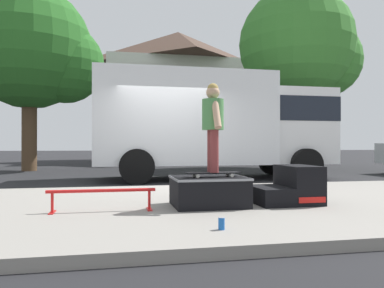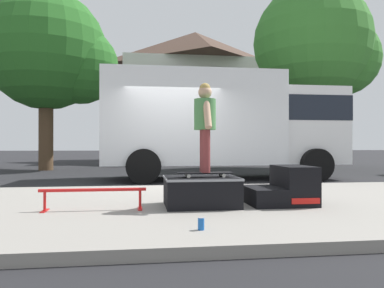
{
  "view_description": "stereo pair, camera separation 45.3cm",
  "coord_description": "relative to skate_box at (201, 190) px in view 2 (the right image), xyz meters",
  "views": [
    {
      "loc": [
        -1.29,
        -8.56,
        0.98
      ],
      "look_at": [
        0.12,
        -1.64,
        1.01
      ],
      "focal_mm": 35.08,
      "sensor_mm": 36.0,
      "label": 1
    },
    {
      "loc": [
        -0.84,
        -8.63,
        0.98
      ],
      "look_at": [
        0.12,
        -1.64,
        1.01
      ],
      "focal_mm": 35.08,
      "sensor_mm": 36.0,
      "label": 2
    }
  ],
  "objects": [
    {
      "name": "ground_plane",
      "position": [
        -0.01,
        3.38,
        -0.34
      ],
      "size": [
        140.0,
        140.0,
        0.0
      ],
      "primitive_type": "plane",
      "color": "black"
    },
    {
      "name": "sidewalk_slab",
      "position": [
        -0.01,
        0.38,
        -0.28
      ],
      "size": [
        50.0,
        5.0,
        0.12
      ],
      "primitive_type": "cube",
      "color": "gray",
      "rests_on": "ground"
    },
    {
      "name": "skate_box",
      "position": [
        0.0,
        0.0,
        0.0
      ],
      "size": [
        1.03,
        0.86,
        0.41
      ],
      "color": "black",
      "rests_on": "sidewalk_slab"
    },
    {
      "name": "kicker_ramp",
      "position": [
        1.24,
        -0.0,
        0.01
      ],
      "size": [
        0.92,
        0.81,
        0.56
      ],
      "color": "black",
      "rests_on": "sidewalk_slab"
    },
    {
      "name": "grind_rail",
      "position": [
        -1.47,
        -0.15,
        -0.0
      ],
      "size": [
        1.39,
        0.28,
        0.29
      ],
      "color": "red",
      "rests_on": "sidewalk_slab"
    },
    {
      "name": "skateboard",
      "position": [
        0.05,
        -0.05,
        0.25
      ],
      "size": [
        0.79,
        0.24,
        0.07
      ],
      "color": "black",
      "rests_on": "skate_box"
    },
    {
      "name": "skater_kid",
      "position": [
        0.05,
        -0.05,
        1.0
      ],
      "size": [
        0.31,
        0.65,
        1.26
      ],
      "color": "brown",
      "rests_on": "skateboard"
    },
    {
      "name": "soda_can",
      "position": [
        -0.24,
        -1.5,
        -0.16
      ],
      "size": [
        0.07,
        0.07,
        0.13
      ],
      "color": "#1959B2",
      "rests_on": "sidewalk_slab"
    },
    {
      "name": "box_truck",
      "position": [
        1.59,
        5.58,
        1.36
      ],
      "size": [
        6.91,
        2.63,
        3.05
      ],
      "color": "white",
      "rests_on": "ground"
    },
    {
      "name": "street_tree_main",
      "position": [
        6.81,
        10.11,
        4.94
      ],
      "size": [
        5.52,
        5.02,
        7.95
      ],
      "color": "brown",
      "rests_on": "ground"
    },
    {
      "name": "street_tree_neighbour",
      "position": [
        -4.32,
        10.38,
        4.32
      ],
      "size": [
        5.23,
        4.75,
        7.18
      ],
      "color": "brown",
      "rests_on": "ground"
    },
    {
      "name": "house_behind",
      "position": [
        2.69,
        18.81,
        3.9
      ],
      "size": [
        9.54,
        8.23,
        8.4
      ],
      "color": "silver",
      "rests_on": "ground"
    }
  ]
}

